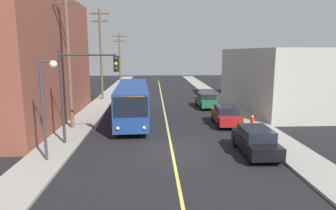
# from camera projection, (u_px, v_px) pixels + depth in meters

# --- Properties ---
(ground_plane) EXTENTS (120.00, 120.00, 0.00)m
(ground_plane) POSITION_uv_depth(u_px,v_px,m) (172.00, 151.00, 18.46)
(ground_plane) COLOR black
(sidewalk_left) EXTENTS (2.50, 90.00, 0.15)m
(sidewalk_left) POSITION_uv_depth(u_px,v_px,m) (88.00, 116.00, 27.92)
(sidewalk_left) COLOR gray
(sidewalk_left) RESTS_ON ground
(sidewalk_right) EXTENTS (2.50, 90.00, 0.15)m
(sidewalk_right) POSITION_uv_depth(u_px,v_px,m) (241.00, 115.00, 28.64)
(sidewalk_right) COLOR gray
(sidewalk_right) RESTS_ON ground
(lane_stripe_center) EXTENTS (0.16, 60.00, 0.01)m
(lane_stripe_center) POSITION_uv_depth(u_px,v_px,m) (164.00, 107.00, 33.21)
(lane_stripe_center) COLOR #D8CC4C
(lane_stripe_center) RESTS_ON ground
(building_left_brick) EXTENTS (10.00, 18.05, 10.88)m
(building_left_brick) POSITION_uv_depth(u_px,v_px,m) (6.00, 59.00, 25.12)
(building_left_brick) COLOR brown
(building_left_brick) RESTS_ON ground
(building_right_warehouse) EXTENTS (12.00, 18.33, 6.38)m
(building_right_warehouse) POSITION_uv_depth(u_px,v_px,m) (294.00, 78.00, 33.15)
(building_right_warehouse) COLOR #B2B2A8
(building_right_warehouse) RESTS_ON ground
(city_bus) EXTENTS (3.10, 12.24, 3.20)m
(city_bus) POSITION_uv_depth(u_px,v_px,m) (133.00, 101.00, 26.10)
(city_bus) COLOR navy
(city_bus) RESTS_ON ground
(parked_car_black) EXTENTS (1.87, 4.42, 1.62)m
(parked_car_black) POSITION_uv_depth(u_px,v_px,m) (256.00, 141.00, 17.70)
(parked_car_black) COLOR black
(parked_car_black) RESTS_ON ground
(parked_car_red) EXTENTS (1.95, 4.46, 1.62)m
(parked_car_red) POSITION_uv_depth(u_px,v_px,m) (226.00, 115.00, 24.87)
(parked_car_red) COLOR maroon
(parked_car_red) RESTS_ON ground
(parked_car_green) EXTENTS (1.94, 4.46, 1.62)m
(parked_car_green) POSITION_uv_depth(u_px,v_px,m) (206.00, 100.00, 32.65)
(parked_car_green) COLOR #196038
(parked_car_green) RESTS_ON ground
(utility_pole_near) EXTENTS (2.40, 0.28, 10.94)m
(utility_pole_near) POSITION_uv_depth(u_px,v_px,m) (68.00, 50.00, 22.56)
(utility_pole_near) COLOR brown
(utility_pole_near) RESTS_ON sidewalk_left
(utility_pole_mid) EXTENTS (2.40, 0.28, 11.04)m
(utility_pole_mid) POSITION_uv_depth(u_px,v_px,m) (101.00, 51.00, 36.70)
(utility_pole_mid) COLOR brown
(utility_pole_mid) RESTS_ON sidewalk_left
(utility_pole_far) EXTENTS (2.40, 0.28, 9.33)m
(utility_pole_far) POSITION_uv_depth(u_px,v_px,m) (120.00, 56.00, 56.11)
(utility_pole_far) COLOR brown
(utility_pole_far) RESTS_ON sidewalk_left
(traffic_signal_left_corner) EXTENTS (3.75, 0.48, 6.00)m
(traffic_signal_left_corner) POSITION_uv_depth(u_px,v_px,m) (86.00, 80.00, 18.91)
(traffic_signal_left_corner) COLOR #2D2D33
(traffic_signal_left_corner) RESTS_ON sidewalk_left
(street_lamp_left) EXTENTS (0.98, 0.40, 5.50)m
(street_lamp_left) POSITION_uv_depth(u_px,v_px,m) (46.00, 96.00, 15.88)
(street_lamp_left) COLOR #38383D
(street_lamp_left) RESTS_ON sidewalk_left
(fire_hydrant) EXTENTS (0.44, 0.26, 0.84)m
(fire_hydrant) POSITION_uv_depth(u_px,v_px,m) (252.00, 120.00, 24.12)
(fire_hydrant) COLOR red
(fire_hydrant) RESTS_ON sidewalk_right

